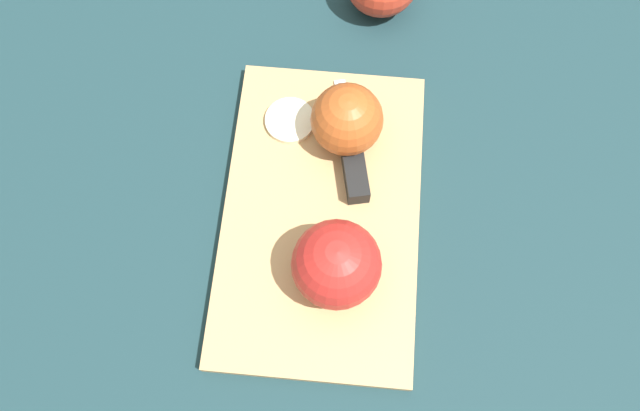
# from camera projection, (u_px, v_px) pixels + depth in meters

# --- Properties ---
(ground_plane) EXTENTS (4.00, 4.00, 0.00)m
(ground_plane) POSITION_uv_depth(u_px,v_px,m) (320.00, 217.00, 0.66)
(ground_plane) COLOR #193338
(cutting_board) EXTENTS (0.35, 0.23, 0.02)m
(cutting_board) POSITION_uv_depth(u_px,v_px,m) (320.00, 215.00, 0.65)
(cutting_board) COLOR tan
(cutting_board) RESTS_ON ground_plane
(apple_half_left) EXTENTS (0.09, 0.09, 0.09)m
(apple_half_left) POSITION_uv_depth(u_px,v_px,m) (335.00, 264.00, 0.58)
(apple_half_left) COLOR red
(apple_half_left) RESTS_ON cutting_board
(apple_half_right) EXTENTS (0.08, 0.08, 0.08)m
(apple_half_right) POSITION_uv_depth(u_px,v_px,m) (345.00, 120.00, 0.64)
(apple_half_right) COLOR #AD4C1E
(apple_half_right) RESTS_ON cutting_board
(knife) EXTENTS (0.15, 0.04, 0.02)m
(knife) POSITION_uv_depth(u_px,v_px,m) (353.00, 167.00, 0.65)
(knife) COLOR silver
(knife) RESTS_ON cutting_board
(apple_slice) EXTENTS (0.05, 0.05, 0.01)m
(apple_slice) POSITION_uv_depth(u_px,v_px,m) (289.00, 120.00, 0.68)
(apple_slice) COLOR beige
(apple_slice) RESTS_ON cutting_board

